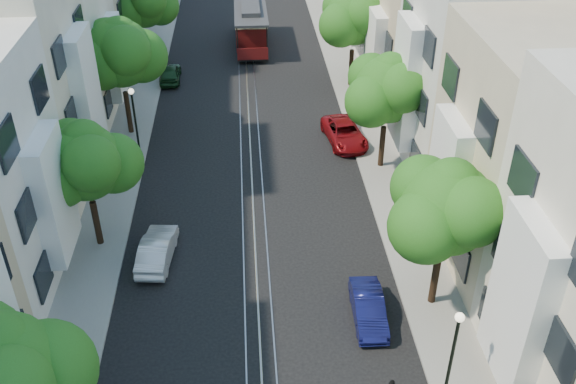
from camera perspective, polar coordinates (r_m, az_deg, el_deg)
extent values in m
plane|color=black|center=(42.54, -3.54, 7.47)|extent=(200.00, 200.00, 0.00)
cube|color=gray|center=(43.16, 6.21, 7.82)|extent=(2.50, 80.00, 0.12)
cube|color=gray|center=(43.09, -13.30, 7.05)|extent=(2.50, 80.00, 0.12)
cube|color=gray|center=(42.54, -4.29, 7.45)|extent=(0.06, 80.00, 0.02)
cube|color=gray|center=(42.54, -3.54, 7.48)|extent=(0.06, 80.00, 0.02)
cube|color=gray|center=(42.54, -2.80, 7.51)|extent=(0.06, 80.00, 0.02)
cube|color=tan|center=(42.54, -3.54, 7.47)|extent=(0.08, 80.00, 0.01)
cube|color=white|center=(21.65, 20.05, -9.22)|extent=(0.90, 3.04, 6.05)
cube|color=beige|center=(28.79, 21.48, 2.78)|extent=(7.00, 8.00, 10.00)
cube|color=white|center=(27.80, 14.03, 1.19)|extent=(0.90, 3.04, 5.50)
cube|color=silver|center=(34.97, 16.84, 10.92)|extent=(7.00, 8.00, 12.00)
cube|color=white|center=(34.20, 10.52, 9.55)|extent=(0.90, 3.04, 6.60)
cube|color=#C6B28C|center=(42.56, 13.06, 13.27)|extent=(7.00, 8.00, 9.00)
cube|color=white|center=(41.88, 7.83, 12.43)|extent=(0.90, 3.04, 4.95)
cube|color=white|center=(49.11, 6.08, 16.49)|extent=(0.90, 3.04, 5.78)
cube|color=white|center=(27.73, -20.29, -0.32)|extent=(0.90, 3.04, 5.39)
cube|color=beige|center=(34.88, -23.97, 9.17)|extent=(7.00, 8.00, 11.76)
cube|color=white|center=(34.15, -17.57, 8.30)|extent=(0.90, 3.04, 6.47)
cube|color=silver|center=(42.48, -20.52, 11.86)|extent=(7.00, 8.00, 8.82)
cube|color=white|center=(41.83, -15.25, 11.43)|extent=(0.90, 3.04, 4.85)
cube|color=white|center=(49.07, -13.92, 15.61)|extent=(0.90, 3.04, 5.66)
cylinder|color=black|center=(26.89, 12.93, -7.47)|extent=(0.30, 0.30, 2.45)
sphere|color=#265014|center=(24.81, 13.91, -1.40)|extent=(3.64, 3.64, 3.64)
sphere|color=#265014|center=(25.76, 15.83, -1.38)|extent=(2.91, 2.91, 2.91)
sphere|color=#265014|center=(24.17, 12.12, -3.03)|extent=(2.84, 2.84, 2.84)
sphere|color=#265014|center=(24.43, 14.35, 0.48)|extent=(2.18, 2.18, 2.18)
cylinder|color=black|center=(35.62, 8.35, 4.06)|extent=(0.30, 0.30, 2.38)
sphere|color=#265014|center=(34.12, 8.81, 8.98)|extent=(3.54, 3.54, 3.54)
sphere|color=#265014|center=(34.98, 10.36, 8.74)|extent=(2.83, 2.83, 2.83)
sphere|color=#265014|center=(33.43, 7.40, 8.00)|extent=(2.76, 2.76, 2.76)
sphere|color=#265014|center=(33.87, 9.07, 10.44)|extent=(2.12, 2.12, 2.12)
cylinder|color=black|center=(45.32, 5.62, 10.97)|extent=(0.30, 0.30, 2.52)
sphere|color=#265014|center=(44.09, 5.88, 15.25)|extent=(3.74, 3.74, 3.74)
sphere|color=#265014|center=(44.87, 7.18, 14.96)|extent=(3.00, 3.00, 3.00)
sphere|color=#265014|center=(43.38, 4.73, 14.59)|extent=(2.92, 2.92, 2.92)
sphere|color=#265014|center=(43.93, 6.06, 16.41)|extent=(2.25, 2.25, 2.25)
sphere|color=#265014|center=(19.97, -20.69, -14.64)|extent=(2.91, 2.91, 2.91)
cylinder|color=black|center=(30.63, -16.65, -2.62)|extent=(0.30, 0.30, 2.27)
sphere|color=#265014|center=(28.93, -17.65, 2.54)|extent=(3.38, 3.38, 3.38)
sphere|color=#265014|center=(29.30, -15.26, 2.48)|extent=(2.70, 2.70, 2.70)
sphere|color=#265014|center=(28.74, -19.64, 1.22)|extent=(2.64, 2.64, 2.64)
sphere|color=#265014|center=(28.56, -17.72, 4.20)|extent=(2.03, 2.03, 2.03)
cylinder|color=black|center=(39.84, -14.00, 6.90)|extent=(0.30, 0.30, 2.62)
sphere|color=#265014|center=(38.38, -14.76, 11.86)|extent=(3.90, 3.90, 3.90)
sphere|color=#265014|center=(38.80, -12.94, 11.71)|extent=(3.12, 3.12, 3.12)
sphere|color=#265014|center=(38.04, -16.27, 10.93)|extent=(3.04, 3.04, 3.04)
sphere|color=#265014|center=(38.15, -14.78, 13.18)|extent=(2.34, 2.34, 2.34)
cylinder|color=black|center=(49.88, -12.29, 12.42)|extent=(0.30, 0.30, 2.38)
sphere|color=#265014|center=(48.82, -12.78, 16.10)|extent=(3.54, 3.54, 3.54)
sphere|color=#265014|center=(49.26, -11.34, 15.94)|extent=(2.83, 2.83, 2.83)
sphere|color=#265014|center=(48.39, -13.98, 15.42)|extent=(2.76, 2.76, 2.76)
cylinder|color=black|center=(22.73, 14.28, -14.35)|extent=(0.12, 0.12, 4.00)
sphere|color=#FFF2CC|center=(21.32, 15.02, -10.71)|extent=(0.32, 0.32, 0.32)
cylinder|color=black|center=(36.73, -13.37, 5.86)|extent=(0.12, 0.12, 4.00)
sphere|color=#FFF2CC|center=(35.88, -13.78, 8.69)|extent=(0.32, 0.32, 0.32)
cube|color=black|center=(52.74, -3.27, 13.28)|extent=(2.33, 8.03, 0.30)
cube|color=#540E0E|center=(52.34, -3.32, 14.51)|extent=(2.42, 5.02, 2.41)
cube|color=beige|center=(52.05, -3.35, 15.45)|extent=(2.47, 5.07, 0.60)
cube|color=#2D2D30|center=(51.93, -3.36, 15.87)|extent=(2.53, 8.03, 0.18)
cube|color=#2D2D30|center=(51.86, -3.37, 16.14)|extent=(1.42, 4.52, 0.35)
imported|color=#0D1043|center=(26.26, 7.17, -10.22)|extent=(1.27, 3.45, 1.13)
imported|color=maroon|center=(38.21, 5.05, 5.24)|extent=(2.58, 4.57, 1.21)
imported|color=silver|center=(29.43, -11.56, -5.00)|extent=(1.67, 3.83, 1.23)
imported|color=#153519|center=(46.96, -10.44, 10.37)|extent=(1.50, 3.57, 1.21)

